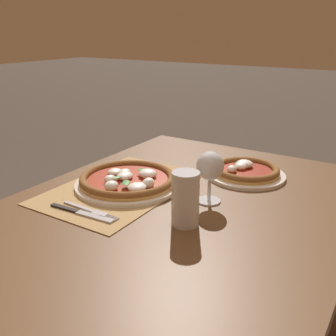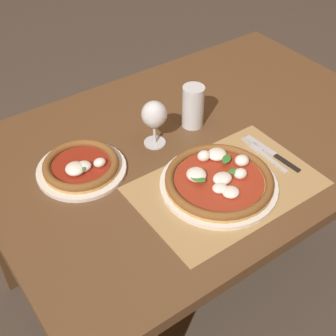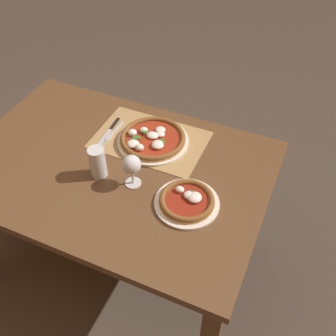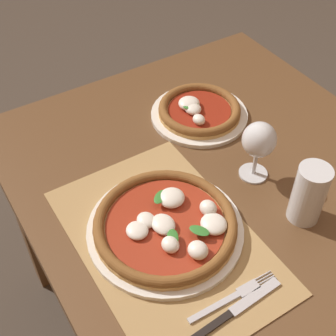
# 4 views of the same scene
# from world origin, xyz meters

# --- Properties ---
(dining_table) EXTENTS (1.39, 0.94, 0.74)m
(dining_table) POSITION_xyz_m (0.00, 0.00, 0.64)
(dining_table) COLOR brown
(dining_table) RESTS_ON ground
(paper_placemat) EXTENTS (0.52, 0.35, 0.00)m
(paper_placemat) POSITION_xyz_m (-0.08, -0.22, 0.74)
(paper_placemat) COLOR #A88451
(paper_placemat) RESTS_ON dining_table
(pizza_near) EXTENTS (0.34, 0.34, 0.05)m
(pizza_near) POSITION_xyz_m (-0.10, -0.21, 0.76)
(pizza_near) COLOR silver
(pizza_near) RESTS_ON paper_placemat
(pizza_far) EXTENTS (0.27, 0.27, 0.05)m
(pizza_far) POSITION_xyz_m (-0.39, 0.08, 0.76)
(pizza_far) COLOR silver
(pizza_far) RESTS_ON dining_table
(wine_glass) EXTENTS (0.08, 0.08, 0.16)m
(wine_glass) POSITION_xyz_m (-0.13, 0.06, 0.85)
(wine_glass) COLOR silver
(wine_glass) RESTS_ON dining_table
(pint_glass) EXTENTS (0.07, 0.07, 0.15)m
(pint_glass) POSITION_xyz_m (0.02, 0.07, 0.81)
(pint_glass) COLOR silver
(pint_glass) RESTS_ON dining_table
(fork) EXTENTS (0.02, 0.20, 0.00)m
(fork) POSITION_xyz_m (0.11, -0.18, 0.75)
(fork) COLOR #B7B7BC
(fork) RESTS_ON paper_placemat
(knife) EXTENTS (0.03, 0.22, 0.01)m
(knife) POSITION_xyz_m (0.13, -0.19, 0.75)
(knife) COLOR black
(knife) RESTS_ON paper_placemat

